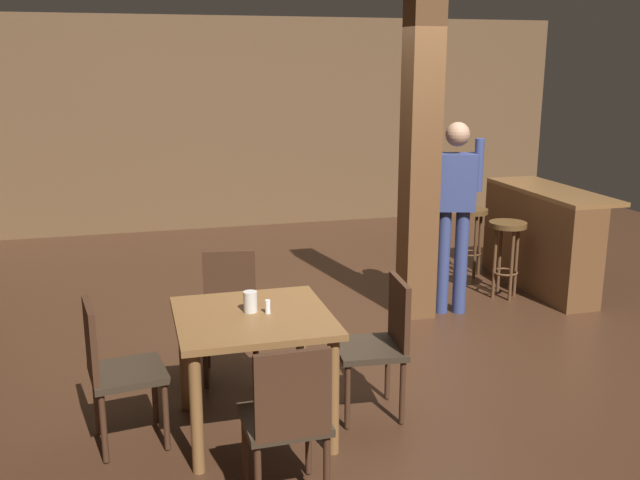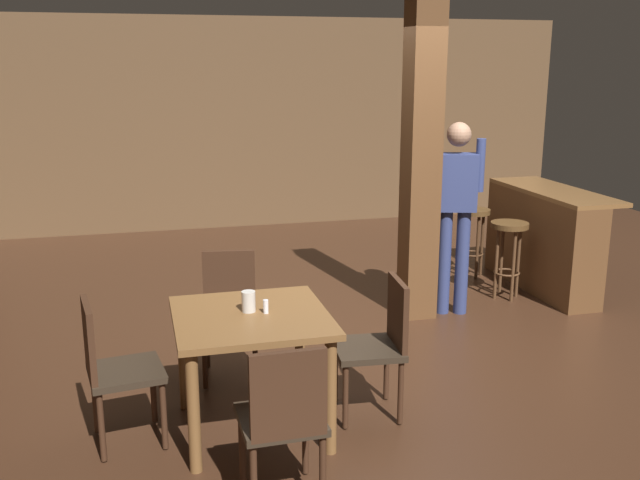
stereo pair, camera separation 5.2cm
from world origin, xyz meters
TOP-DOWN VIEW (x-y plane):
  - ground_plane at (0.00, 0.00)m, footprint 10.80×10.80m
  - wall_back at (0.00, 4.50)m, footprint 8.00×0.10m
  - pillar at (0.37, 0.51)m, footprint 0.28×0.28m
  - dining_table at (-1.38, -1.16)m, footprint 0.92×0.92m
  - chair_south at (-1.36, -1.99)m, footprint 0.43×0.43m
  - chair_east at (-0.57, -1.16)m, footprint 0.46×0.46m
  - chair_north at (-1.41, -0.31)m, footprint 0.48×0.48m
  - chair_west at (-2.20, -1.14)m, footprint 0.48×0.48m
  - napkin_cup at (-1.39, -1.11)m, footprint 0.08×0.08m
  - salt_shaker at (-1.29, -1.17)m, footprint 0.03×0.03m
  - standing_person at (0.70, 0.48)m, footprint 0.47×0.29m
  - bar_counter at (1.88, 0.94)m, footprint 0.56×1.60m
  - bar_stool_near at (1.39, 0.74)m, footprint 0.35×0.35m
  - bar_stool_mid at (1.40, 1.48)m, footprint 0.32×0.32m

SIDE VIEW (x-z plane):
  - ground_plane at x=0.00m, z-range 0.00..0.00m
  - chair_south at x=-1.36m, z-range 0.06..0.95m
  - chair_east at x=-0.57m, z-range 0.06..0.95m
  - chair_north at x=-1.41m, z-range 0.06..0.95m
  - chair_west at x=-2.20m, z-range 0.06..0.95m
  - bar_counter at x=1.88m, z-range 0.01..1.01m
  - bar_stool_mid at x=1.40m, z-range 0.17..0.90m
  - bar_stool_near at x=1.39m, z-range 0.19..0.93m
  - dining_table at x=-1.38m, z-range 0.25..1.00m
  - salt_shaker at x=-1.29m, z-range 0.75..0.84m
  - napkin_cup at x=-1.39m, z-range 0.75..0.88m
  - standing_person at x=0.70m, z-range 0.14..1.86m
  - wall_back at x=0.00m, z-range 0.00..2.80m
  - pillar at x=0.37m, z-range 0.00..2.80m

